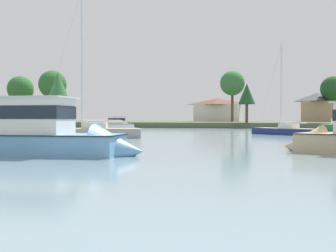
# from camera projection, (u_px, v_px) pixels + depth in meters

# --- Properties ---
(far_shore_bank) EXTENTS (175.75, 49.07, 1.00)m
(far_shore_bank) POSITION_uv_depth(u_px,v_px,m) (254.00, 124.00, 96.03)
(far_shore_bank) COLOR #4C563D
(far_shore_bank) RESTS_ON ground
(sailboat_grey) EXTENTS (9.62, 5.41, 14.38)m
(sailboat_grey) POSITION_uv_depth(u_px,v_px,m) (91.00, 135.00, 38.09)
(sailboat_grey) COLOR gray
(sailboat_grey) RESTS_ON ground
(sailboat_navy) EXTENTS (7.78, 6.83, 10.55)m
(sailboat_navy) POSITION_uv_depth(u_px,v_px,m) (286.00, 133.00, 45.12)
(sailboat_navy) COLOR navy
(sailboat_navy) RESTS_ON ground
(dinghy_orange) EXTENTS (3.58, 3.43, 0.67)m
(dinghy_orange) POSITION_uv_depth(u_px,v_px,m) (62.00, 130.00, 59.89)
(dinghy_orange) COLOR orange
(dinghy_orange) RESTS_ON ground
(cruiser_skyblue) EXTENTS (10.37, 4.36, 5.16)m
(cruiser_skyblue) POSITION_uv_depth(u_px,v_px,m) (53.00, 142.00, 20.49)
(cruiser_skyblue) COLOR #669ECC
(cruiser_skyblue) RESTS_ON ground
(cruiser_white) EXTENTS (5.69, 6.82, 3.79)m
(cruiser_white) POSITION_uv_depth(u_px,v_px,m) (118.00, 127.00, 64.31)
(cruiser_white) COLOR white
(cruiser_white) RESTS_ON ground
(shore_tree_inland_b) EXTENTS (7.06, 7.06, 13.00)m
(shore_tree_inland_b) POSITION_uv_depth(u_px,v_px,m) (53.00, 84.00, 104.83)
(shore_tree_inland_b) COLOR brown
(shore_tree_inland_b) RESTS_ON far_shore_bank
(shore_tree_inland_c) EXTENTS (5.53, 5.53, 10.04)m
(shore_tree_inland_c) POSITION_uv_depth(u_px,v_px,m) (333.00, 89.00, 90.29)
(shore_tree_inland_c) COLOR brown
(shore_tree_inland_c) RESTS_ON far_shore_bank
(shore_tree_inland_a) EXTENTS (3.08, 3.08, 7.13)m
(shore_tree_inland_a) POSITION_uv_depth(u_px,v_px,m) (247.00, 94.00, 74.47)
(shore_tree_inland_a) COLOR brown
(shore_tree_inland_a) RESTS_ON far_shore_bank
(shore_tree_center) EXTENTS (5.32, 5.32, 11.13)m
(shore_tree_center) POSITION_uv_depth(u_px,v_px,m) (58.00, 87.00, 92.09)
(shore_tree_center) COLOR brown
(shore_tree_center) RESTS_ON far_shore_bank
(shore_tree_right) EXTENTS (7.26, 7.26, 12.56)m
(shore_tree_right) POSITION_uv_depth(u_px,v_px,m) (20.00, 89.00, 114.59)
(shore_tree_right) COLOR brown
(shore_tree_right) RESTS_ON far_shore_bank
(shore_tree_right_mid) EXTENTS (5.41, 5.41, 11.21)m
(shore_tree_right_mid) POSITION_uv_depth(u_px,v_px,m) (232.00, 84.00, 90.32)
(shore_tree_right_mid) COLOR brown
(shore_tree_right_mid) RESTS_ON far_shore_bank
(cottage_hillside) EXTENTS (7.62, 8.83, 6.66)m
(cottage_hillside) POSITION_uv_depth(u_px,v_px,m) (317.00, 107.00, 94.28)
(cottage_hillside) COLOR tan
(cottage_hillside) RESTS_ON far_shore_bank
(cottage_near_water) EXTENTS (11.83, 6.78, 5.74)m
(cottage_near_water) POSITION_uv_depth(u_px,v_px,m) (218.00, 110.00, 102.36)
(cottage_near_water) COLOR silver
(cottage_near_water) RESTS_ON far_shore_bank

